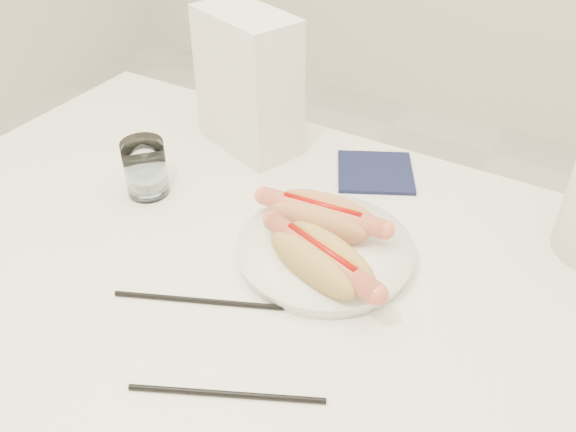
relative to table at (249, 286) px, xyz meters
The scene contains 9 objects.
table is the anchor object (origin of this frame).
plate 0.13m from the table, 29.00° to the left, with size 0.25×0.25×0.02m, color white.
hotdog_left 0.16m from the table, 49.43° to the left, with size 0.19×0.09×0.05m.
hotdog_right 0.16m from the table, ahead, with size 0.20×0.12×0.05m.
water_glass 0.26m from the table, 167.04° to the left, with size 0.07×0.07×0.10m, color silver.
chopstick_near 0.13m from the table, 91.35° to the right, with size 0.01×0.01×0.23m, color black.
chopstick_far 0.25m from the table, 62.00° to the right, with size 0.01×0.01×0.23m, color black.
napkin_box 0.37m from the table, 122.46° to the left, with size 0.19×0.10×0.25m, color silver.
navy_napkin 0.31m from the table, 76.79° to the left, with size 0.13×0.13×0.01m, color #101534.
Camera 1 is at (0.40, -0.56, 1.34)m, focal length 38.48 mm.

